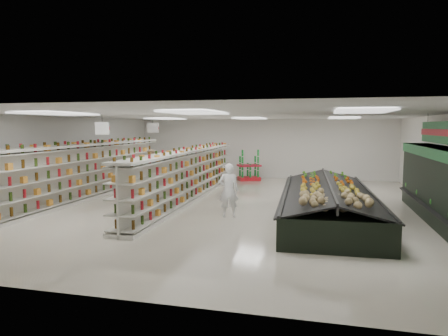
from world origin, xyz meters
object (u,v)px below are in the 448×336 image
(produce_island, at_px, (328,200))
(shopper_background, at_px, (152,169))
(soda_endcap, at_px, (249,167))
(shopper_main, at_px, (229,190))
(gondola_center, at_px, (188,177))
(gondola_left, at_px, (77,175))

(produce_island, bearing_deg, shopper_background, 153.24)
(soda_endcap, bearing_deg, produce_island, -63.58)
(shopper_main, relative_size, shopper_background, 0.94)
(gondola_center, height_order, shopper_main, gondola_center)
(shopper_main, bearing_deg, soda_endcap, -99.65)
(gondola_left, bearing_deg, produce_island, -2.65)
(soda_endcap, bearing_deg, gondola_left, -126.41)
(shopper_main, bearing_deg, shopper_background, -60.46)
(gondola_left, height_order, gondola_center, gondola_left)
(gondola_left, distance_m, soda_endcap, 8.95)
(gondola_left, distance_m, gondola_center, 4.18)
(soda_endcap, bearing_deg, shopper_main, -84.13)
(produce_island, xyz_separation_m, soda_endcap, (-3.87, 7.78, 0.19))
(gondola_left, bearing_deg, shopper_background, 64.08)
(gondola_center, relative_size, soda_endcap, 7.53)
(gondola_center, relative_size, produce_island, 1.43)
(gondola_left, xyz_separation_m, gondola_center, (4.02, 1.14, -0.10))
(gondola_center, relative_size, shopper_background, 6.18)
(soda_endcap, height_order, shopper_background, shopper_background)
(shopper_background, bearing_deg, shopper_main, -102.54)
(gondola_center, height_order, soda_endcap, gondola_center)
(produce_island, distance_m, shopper_background, 8.45)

